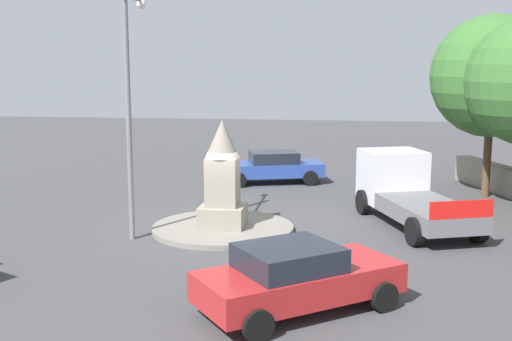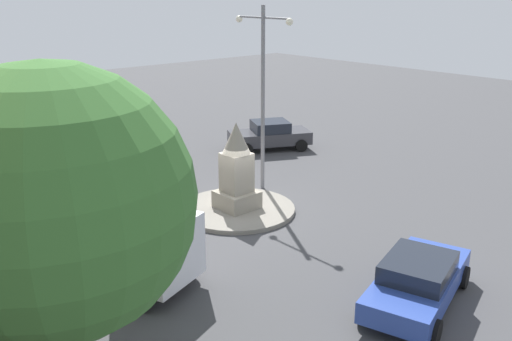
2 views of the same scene
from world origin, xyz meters
The scene contains 9 objects.
ground_plane centered at (0.00, 0.00, 0.00)m, with size 80.00×80.00×0.00m, color #424244.
traffic_island centered at (0.00, 0.00, 0.08)m, with size 4.42×4.42×0.16m, color gray.
monument centered at (0.00, 0.00, 1.67)m, with size 1.38×1.38×3.31m.
streetlamp centered at (-1.30, 2.49, 4.54)m, with size 3.19×0.28×7.50m.
car_red_passing centered at (-6.16, -2.78, 0.75)m, with size 4.06×4.55×1.45m.
car_dark_grey_near_island centered at (-5.58, 6.85, 0.77)m, with size 3.48×4.56×1.51m.
car_blue_far_side centered at (8.24, -0.57, 0.72)m, with size 2.99×4.75×1.38m.
truck_white_approaching centered at (2.06, -5.75, 1.03)m, with size 5.92×3.77×2.22m.
tree_near_wall centered at (6.58, -9.24, 4.68)m, with size 4.69×4.69×7.04m.
Camera 2 is at (15.15, -12.38, 8.02)m, focal length 38.72 mm.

